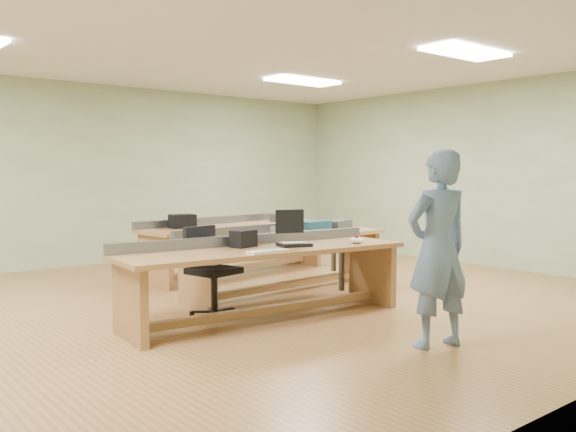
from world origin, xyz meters
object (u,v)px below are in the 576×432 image
object	(u,v)px
workbench_mid	(285,249)
parts_bin_teal	(312,227)
camera_bag	(243,239)
workbench_front	(264,266)
task_chair	(211,284)
mug	(284,232)
person	(438,249)
parts_bin_grey	(336,225)
workbench_back	(236,237)
drinks_can	(273,231)
laptop_base	(294,244)

from	to	relation	value
workbench_mid	parts_bin_teal	size ratio (longest dim) A/B	6.88
workbench_mid	camera_bag	size ratio (longest dim) A/B	11.23
workbench_front	parts_bin_teal	distance (m)	1.77
task_chair	parts_bin_teal	xyz separation A→B (m)	(1.85, 0.47, 0.47)
workbench_front	mug	bearing A→B (deg)	47.37
parts_bin_teal	person	bearing A→B (deg)	-108.68
workbench_front	camera_bag	distance (m)	0.36
workbench_mid	parts_bin_grey	bearing A→B (deg)	0.72
task_chair	mug	world-z (taller)	task_chair
parts_bin_grey	mug	bearing A→B (deg)	-171.92
camera_bag	parts_bin_grey	size ratio (longest dim) A/B	0.57
workbench_front	parts_bin_grey	xyz separation A→B (m)	(2.02, 1.04, 0.25)
workbench_back	drinks_can	size ratio (longest dim) A/B	27.19
workbench_mid	workbench_back	distance (m)	1.60
workbench_front	person	world-z (taller)	person
person	parts_bin_teal	bearing A→B (deg)	-95.02
workbench_front	parts_bin_grey	distance (m)	2.28
parts_bin_grey	mug	distance (m)	1.06
workbench_front	parts_bin_teal	world-z (taller)	parts_bin_teal
camera_bag	drinks_can	distance (m)	1.20
camera_bag	task_chair	size ratio (longest dim) A/B	0.28
laptop_base	mug	world-z (taller)	mug
person	workbench_back	bearing A→B (deg)	-86.92
workbench_back	task_chair	world-z (taller)	task_chair
camera_bag	drinks_can	size ratio (longest dim) A/B	2.26
workbench_front	mug	world-z (taller)	workbench_front
task_chair	person	bearing A→B (deg)	-79.89
person	drinks_can	xyz separation A→B (m)	(0.26, 2.70, -0.06)
workbench_mid	mug	size ratio (longest dim) A/B	26.27
laptop_base	drinks_can	bearing A→B (deg)	82.03
camera_bag	task_chair	distance (m)	0.61
laptop_base	task_chair	size ratio (longest dim) A/B	0.34
workbench_mid	parts_bin_grey	world-z (taller)	parts_bin_grey
workbench_front	person	bearing A→B (deg)	-67.68
workbench_back	parts_bin_grey	xyz separation A→B (m)	(0.65, -1.51, 0.25)
workbench_back	drinks_can	world-z (taller)	drinks_can
workbench_mid	drinks_can	xyz separation A→B (m)	(-0.25, -0.07, 0.25)
person	camera_bag	distance (m)	2.09
drinks_can	workbench_mid	bearing A→B (deg)	14.54
task_chair	parts_bin_teal	size ratio (longest dim) A/B	2.21
workbench_back	parts_bin_teal	distance (m)	1.64
workbench_mid	task_chair	world-z (taller)	task_chair
camera_bag	mug	bearing A→B (deg)	18.70
mug	drinks_can	distance (m)	0.15
workbench_front	workbench_mid	world-z (taller)	same
parts_bin_teal	drinks_can	xyz separation A→B (m)	(-0.66, -0.02, -0.02)
workbench_front	workbench_back	size ratio (longest dim) A/B	1.00
drinks_can	camera_bag	bearing A→B (deg)	-142.72
person	parts_bin_teal	world-z (taller)	person
parts_bin_grey	workbench_mid	bearing A→B (deg)	-176.39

